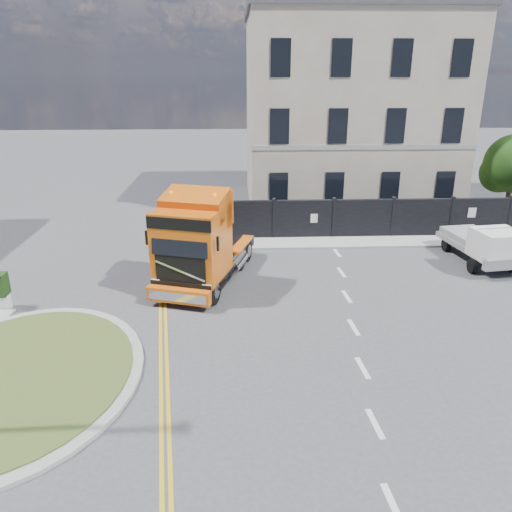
{
  "coord_description": "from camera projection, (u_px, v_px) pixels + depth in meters",
  "views": [
    {
      "loc": [
        -0.92,
        -14.93,
        7.99
      ],
      "look_at": [
        -0.2,
        1.71,
        1.8
      ],
      "focal_mm": 35.0,
      "sensor_mm": 36.0,
      "label": 1
    }
  ],
  "objects": [
    {
      "name": "georgian_building",
      "position": [
        347.0,
        110.0,
        30.48
      ],
      "size": [
        12.3,
        10.3,
        12.8
      ],
      "color": "beige",
      "rests_on": "ground"
    },
    {
      "name": "truck",
      "position": [
        198.0,
        245.0,
        19.17
      ],
      "size": [
        4.07,
        6.7,
        3.77
      ],
      "rotation": [
        0.0,
        0.0,
        -0.3
      ],
      "color": "black",
      "rests_on": "ground"
    },
    {
      "name": "ground",
      "position": [
        264.0,
        324.0,
        16.8
      ],
      "size": [
        120.0,
        120.0,
        0.0
      ],
      "primitive_type": "plane",
      "color": "#424244",
      "rests_on": "ground"
    },
    {
      "name": "flatbed_pickup",
      "position": [
        490.0,
        246.0,
        21.21
      ],
      "size": [
        2.3,
        4.62,
        1.84
      ],
      "rotation": [
        0.0,
        0.0,
        0.13
      ],
      "color": "gray",
      "rests_on": "ground"
    },
    {
      "name": "pavement_far",
      "position": [
        376.0,
        242.0,
        24.6
      ],
      "size": [
        20.0,
        1.6,
        0.12
      ],
      "primitive_type": "cube",
      "color": "#999994",
      "rests_on": "ground"
    },
    {
      "name": "traffic_island",
      "position": [
        16.0,
        378.0,
        13.68
      ],
      "size": [
        6.8,
        6.8,
        0.17
      ],
      "color": "#999994",
      "rests_on": "ground"
    },
    {
      "name": "hoarding_fence",
      "position": [
        383.0,
        219.0,
        25.14
      ],
      "size": [
        18.8,
        0.25,
        2.0
      ],
      "color": "black",
      "rests_on": "ground"
    },
    {
      "name": "tree",
      "position": [
        510.0,
        166.0,
        27.64
      ],
      "size": [
        3.2,
        3.2,
        4.8
      ],
      "color": "#382619",
      "rests_on": "ground"
    }
  ]
}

